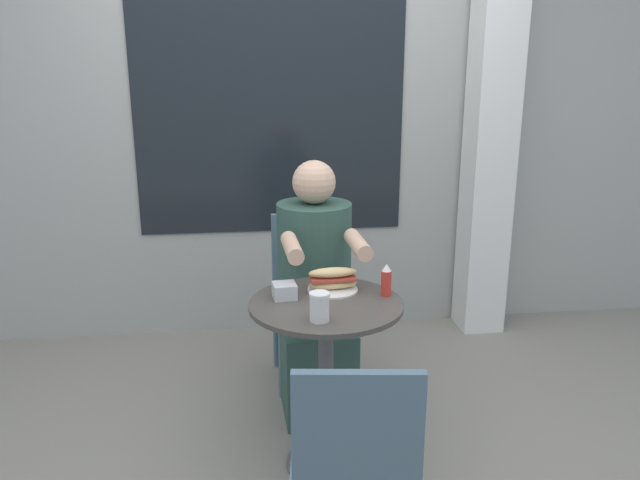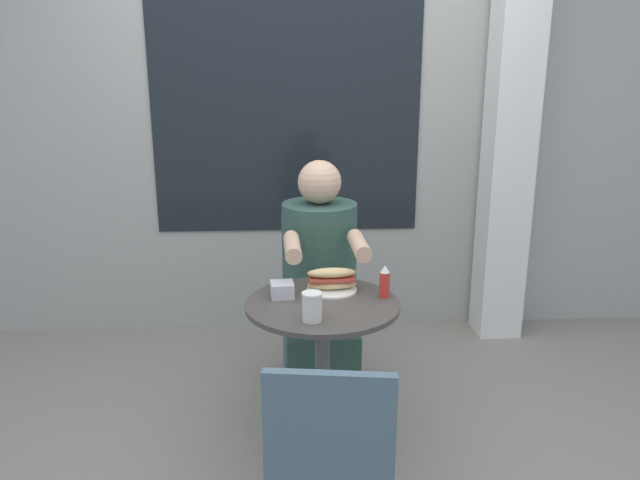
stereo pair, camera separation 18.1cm
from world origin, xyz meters
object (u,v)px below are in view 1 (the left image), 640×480
condiment_bottle (386,280)px  empty_chair_across (355,469)px  sandwich_on_plate (333,281)px  seated_diner (315,305)px  drink_cup (319,307)px  cafe_table (326,350)px  diner_chair (307,281)px

condiment_bottle → empty_chair_across: bearing=-108.6°
sandwich_on_plate → seated_diner: bearing=94.3°
empty_chair_across → drink_cup: empty_chair_across is taller
drink_cup → cafe_table: bearing=74.9°
cafe_table → seated_diner: seated_diner is taller
empty_chair_across → cafe_table: bearing=96.0°
diner_chair → drink_cup: (-0.06, -1.01, 0.26)m
empty_chair_across → condiment_bottle: (0.27, 0.80, 0.27)m
diner_chair → empty_chair_across: bearing=87.0°
diner_chair → condiment_bottle: 0.87m
seated_diner → drink_cup: size_ratio=11.21×
diner_chair → condiment_bottle: (0.24, -0.79, 0.27)m
empty_chair_across → diner_chair: bearing=96.3°
cafe_table → seated_diner: size_ratio=0.61×
condiment_bottle → sandwich_on_plate: bearing=158.6°
drink_cup → sandwich_on_plate: bearing=72.9°
cafe_table → sandwich_on_plate: size_ratio=3.55×
cafe_table → diner_chair: size_ratio=0.84×
sandwich_on_plate → condiment_bottle: condiment_bottle is taller
diner_chair → condiment_bottle: bearing=104.8°
seated_diner → condiment_bottle: size_ratio=9.17×
diner_chair → empty_chair_across: same height
drink_cup → condiment_bottle: size_ratio=0.82×
diner_chair → sandwich_on_plate: 0.76m
diner_chair → sandwich_on_plate: diner_chair is taller
sandwich_on_plate → drink_cup: drink_cup is taller
diner_chair → seated_diner: seated_diner is taller
cafe_table → diner_chair: bearing=89.1°
diner_chair → empty_chair_across: 1.59m
cafe_table → diner_chair: diner_chair is taller
cafe_table → seated_diner: bearing=88.0°
cafe_table → diner_chair: (0.01, 0.84, -0.00)m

